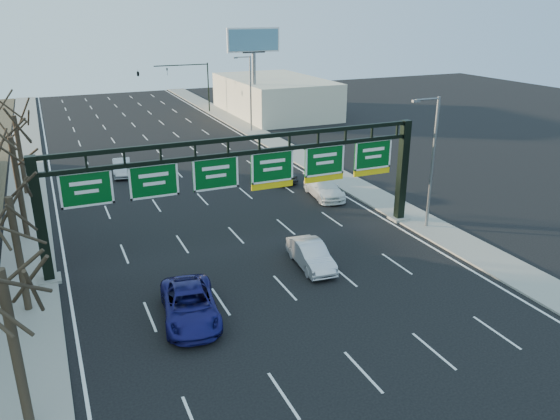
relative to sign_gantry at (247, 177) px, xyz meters
name	(u,v)px	position (x,y,z in m)	size (l,w,h in m)	color
ground	(301,305)	(-0.16, -8.00, -4.63)	(160.00, 160.00, 0.00)	black
sidewalk_left	(27,213)	(-12.96, 12.00, -4.57)	(3.00, 120.00, 0.12)	gray
sidewalk_right	(331,173)	(12.64, 12.00, -4.57)	(3.00, 120.00, 0.12)	gray
lane_markings	(196,192)	(-0.16, 12.00, -4.62)	(21.60, 120.00, 0.01)	white
sign_gantry	(247,177)	(0.00, 0.00, 0.00)	(24.60, 1.20, 7.20)	black
building_right_distant	(274,96)	(19.84, 42.00, -2.13)	(12.00, 20.00, 5.00)	beige
tree_gantry	(4,176)	(-12.96, -3.00, 2.48)	(3.60, 3.60, 8.48)	#2F251A
tree_mid	(7,121)	(-12.96, 7.00, 3.23)	(3.60, 3.60, 9.24)	#2F251A
tree_far	(11,102)	(-12.96, 17.00, 2.86)	(3.60, 3.60, 8.86)	#2F251A
streetlight_near	(432,156)	(12.31, -2.00, 0.45)	(2.15, 0.22, 9.00)	slate
streetlight_far	(250,90)	(12.31, 32.00, 0.45)	(2.15, 0.22, 9.00)	slate
billboard_right	(254,52)	(14.84, 36.98, 4.43)	(7.00, 0.50, 12.00)	slate
traffic_signal_mast	(165,76)	(5.53, 47.00, 0.87)	(10.16, 0.54, 7.00)	black
car_blue_suv	(190,305)	(-5.69, -7.04, -3.85)	(2.57, 5.58, 1.55)	navy
car_silver_sedan	(311,255)	(2.32, -4.23, -3.89)	(1.57, 4.50, 1.48)	silver
car_white_wagon	(324,188)	(9.00, 6.67, -3.88)	(2.10, 5.17, 1.50)	white
car_grey_far	(276,171)	(7.25, 12.35, -3.79)	(1.98, 4.92, 1.68)	#3F4345
car_silver_distant	(122,167)	(-4.96, 19.43, -3.92)	(1.51, 4.32, 1.42)	#ABAAAF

